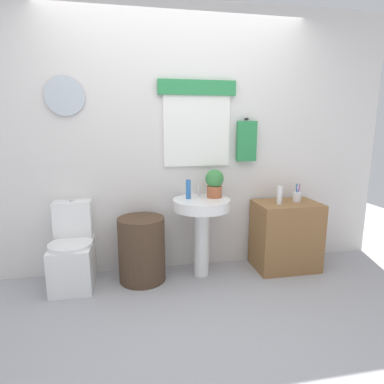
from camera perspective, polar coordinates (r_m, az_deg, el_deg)
ground_plane at (r=2.55m, az=1.78°, el=-23.07°), size 8.00×8.00×0.00m
back_wall at (r=3.23m, az=-2.56°, el=9.00°), size 4.40×0.18×2.60m
toilet at (r=3.20m, az=-20.46°, el=-10.30°), size 0.38×0.51×0.79m
laundry_hamper at (r=3.11m, az=-8.95°, el=-10.06°), size 0.44×0.44×0.62m
pedestal_sink at (r=3.09m, az=1.72°, el=-4.51°), size 0.55×0.55×0.77m
faucet at (r=3.15m, az=1.27°, el=0.07°), size 0.03×0.03×0.10m
wooden_cabinet at (r=3.46m, az=16.36°, el=-7.45°), size 0.63×0.44×0.70m
soap_bottle at (r=3.05m, az=-0.66°, el=0.49°), size 0.05×0.05×0.18m
potted_plant at (r=3.10m, az=4.03°, el=1.72°), size 0.18×0.18×0.28m
lotion_bottle at (r=3.26m, az=15.38°, el=-0.56°), size 0.05×0.05×0.18m
toothbrush_cup at (r=3.42m, az=18.24°, el=-0.77°), size 0.08×0.08×0.19m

